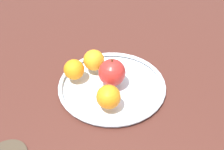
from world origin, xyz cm
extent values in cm
cube|color=#48231C|center=(0.00, 0.00, -2.00)|extent=(162.83, 162.83, 4.00)
cylinder|color=silver|center=(0.00, 0.00, 0.30)|extent=(30.57, 30.57, 0.60)
torus|color=silver|center=(0.00, 0.00, 1.20)|extent=(31.84, 31.84, 1.20)
sphere|color=#B12823|center=(-0.11, 0.01, 5.74)|extent=(7.88, 7.88, 7.88)
cylinder|color=#593819|center=(-0.11, 0.01, 9.88)|extent=(0.44, 0.44, 1.20)
sphere|color=orange|center=(7.68, -5.07, 5.04)|extent=(6.48, 6.48, 6.48)
sphere|color=orange|center=(-8.63, -1.78, 5.06)|extent=(6.52, 6.52, 6.52)
sphere|color=orange|center=(-7.36, -8.79, 4.86)|extent=(6.12, 6.12, 6.12)
camera|label=1|loc=(50.45, -26.49, 52.77)|focal=41.54mm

